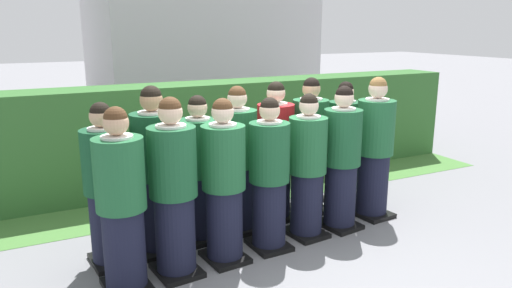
{
  "coord_description": "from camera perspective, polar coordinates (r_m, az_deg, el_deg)",
  "views": [
    {
      "loc": [
        -2.22,
        -4.12,
        2.26
      ],
      "look_at": [
        0.0,
        0.29,
        1.05
      ],
      "focal_mm": 33.84,
      "sensor_mm": 36.0,
      "label": 1
    }
  ],
  "objects": [
    {
      "name": "hedge",
      "position": [
        7.04,
        -7.71,
        1.14
      ],
      "size": [
        8.98,
        0.7,
        1.47
      ],
      "color": "#33662D",
      "rests_on": "ground"
    },
    {
      "name": "student_in_red_blazer",
      "position": [
        5.67,
        2.31,
        -1.3
      ],
      "size": [
        0.43,
        0.5,
        1.65
      ],
      "color": "black",
      "rests_on": "ground"
    },
    {
      "name": "student_rear_row_5",
      "position": [
        5.93,
        6.37,
        -0.6
      ],
      "size": [
        0.47,
        0.56,
        1.67
      ],
      "color": "black",
      "rests_on": "ground"
    },
    {
      "name": "student_front_row_6",
      "position": [
        5.91,
        13.8,
        -0.86
      ],
      "size": [
        0.44,
        0.55,
        1.69
      ],
      "color": "black",
      "rests_on": "ground"
    },
    {
      "name": "student_rear_row_1",
      "position": [
        4.93,
        -11.84,
        -3.57
      ],
      "size": [
        0.44,
        0.55,
        1.71
      ],
      "color": "black",
      "rests_on": "ground"
    },
    {
      "name": "student_rear_row_6",
      "position": [
        6.28,
        10.27,
        -0.29
      ],
      "size": [
        0.44,
        0.54,
        1.59
      ],
      "color": "black",
      "rests_on": "ground"
    },
    {
      "name": "student_rear_row_3",
      "position": [
        5.33,
        -2.17,
        -2.32
      ],
      "size": [
        0.43,
        0.5,
        1.64
      ],
      "color": "black",
      "rests_on": "ground"
    },
    {
      "name": "student_rear_row_0",
      "position": [
        4.79,
        -17.29,
        -5.14
      ],
      "size": [
        0.41,
        0.52,
        1.59
      ],
      "color": "black",
      "rests_on": "ground"
    },
    {
      "name": "student_front_row_0",
      "position": [
        4.27,
        -15.6,
        -7.08
      ],
      "size": [
        0.42,
        0.53,
        1.63
      ],
      "color": "black",
      "rests_on": "ground"
    },
    {
      "name": "student_rear_row_2",
      "position": [
        5.14,
        -6.72,
        -3.4
      ],
      "size": [
        0.41,
        0.52,
        1.58
      ],
      "color": "black",
      "rests_on": "ground"
    },
    {
      "name": "ground_plane",
      "position": [
        5.19,
        1.47,
        -12.02
      ],
      "size": [
        60.0,
        60.0,
        0.0
      ],
      "primitive_type": "plane",
      "color": "slate"
    },
    {
      "name": "student_front_row_2",
      "position": [
        4.65,
        -3.83,
        -4.94
      ],
      "size": [
        0.42,
        0.5,
        1.62
      ],
      "color": "black",
      "rests_on": "ground"
    },
    {
      "name": "student_front_row_5",
      "position": [
        5.49,
        10.06,
        -2.09
      ],
      "size": [
        0.44,
        0.52,
        1.63
      ],
      "color": "black",
      "rests_on": "ground"
    },
    {
      "name": "student_front_row_4",
      "position": [
        5.22,
        6.07,
        -3.08
      ],
      "size": [
        0.41,
        0.52,
        1.58
      ],
      "color": "black",
      "rests_on": "ground"
    },
    {
      "name": "student_front_row_3",
      "position": [
        4.9,
        1.56,
        -4.11
      ],
      "size": [
        0.41,
        0.47,
        1.58
      ],
      "color": "black",
      "rests_on": "ground"
    },
    {
      "name": "lawn_strip",
      "position": [
        6.52,
        -5.18,
        -6.51
      ],
      "size": [
        8.98,
        0.9,
        0.01
      ],
      "primitive_type": "cube",
      "color": "#477A38",
      "rests_on": "ground"
    },
    {
      "name": "student_front_row_1",
      "position": [
        4.44,
        -9.71,
        -5.69
      ],
      "size": [
        0.44,
        0.55,
        1.67
      ],
      "color": "black",
      "rests_on": "ground"
    }
  ]
}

